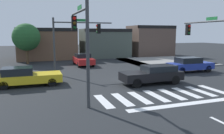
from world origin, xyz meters
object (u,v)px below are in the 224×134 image
at_px(roadside_tree, 26,37).
at_px(traffic_signal_southwest, 81,34).
at_px(car_black, 153,74).
at_px(car_yellow, 26,76).
at_px(car_red, 83,60).
at_px(traffic_signal_northwest, 76,35).
at_px(car_blue, 190,64).
at_px(traffic_signal_southeast, 212,36).

bearing_deg(roadside_tree, traffic_signal_southwest, -79.00).
bearing_deg(roadside_tree, car_black, -58.54).
xyz_separation_m(car_yellow, car_red, (6.26, 9.10, 0.01)).
relative_size(traffic_signal_southwest, car_yellow, 1.18).
bearing_deg(traffic_signal_southwest, car_black, -70.09).
xyz_separation_m(traffic_signal_southwest, car_red, (3.02, 13.84, -3.11)).
relative_size(traffic_signal_northwest, car_blue, 1.25).
xyz_separation_m(traffic_signal_northwest, traffic_signal_southeast, (8.90, -8.04, -0.09)).
relative_size(traffic_signal_southwest, car_black, 1.18).
relative_size(car_blue, car_black, 0.97).
relative_size(traffic_signal_southeast, car_black, 1.23).
height_order(traffic_signal_southwest, car_red, traffic_signal_southwest).
xyz_separation_m(traffic_signal_northwest, car_yellow, (-4.54, -4.06, -3.03)).
bearing_deg(traffic_signal_southwest, car_blue, -65.22).
distance_m(traffic_signal_northwest, traffic_signal_southwest, 8.89).
xyz_separation_m(car_blue, roadside_tree, (-15.58, 12.01, 2.61)).
bearing_deg(traffic_signal_southwest, car_red, -12.30).
distance_m(traffic_signal_northwest, car_black, 8.66).
bearing_deg(car_black, traffic_signal_northwest, -54.44).
height_order(car_blue, car_red, car_blue).
bearing_deg(roadside_tree, traffic_signal_northwest, -61.88).
xyz_separation_m(traffic_signal_southwest, car_blue, (12.16, 5.61, -3.05)).
height_order(traffic_signal_southeast, car_blue, traffic_signal_southeast).
bearing_deg(car_blue, roadside_tree, 142.37).
relative_size(traffic_signal_southeast, car_yellow, 1.23).
bearing_deg(roadside_tree, traffic_signal_southeast, -51.07).
bearing_deg(car_yellow, car_red, 55.48).
bearing_deg(traffic_signal_southwest, car_yellow, 34.40).
relative_size(car_black, car_red, 1.11).
distance_m(car_black, car_red, 12.04).
xyz_separation_m(traffic_signal_northwest, car_black, (4.73, -6.62, -2.98)).
xyz_separation_m(car_yellow, roadside_tree, (-0.18, 12.89, 2.68)).
height_order(traffic_signal_southwest, roadside_tree, traffic_signal_southwest).
xyz_separation_m(car_blue, car_black, (-6.13, -3.43, -0.02)).
bearing_deg(car_black, roadside_tree, -58.54).
bearing_deg(car_yellow, traffic_signal_southeast, -16.48).
bearing_deg(roadside_tree, car_yellow, -89.20).
relative_size(traffic_signal_northwest, roadside_tree, 1.13).
bearing_deg(car_red, car_blue, 47.99).
height_order(traffic_signal_southeast, car_black, traffic_signal_southeast).
bearing_deg(car_red, traffic_signal_northwest, -18.91).
distance_m(traffic_signal_southwest, roadside_tree, 17.96).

